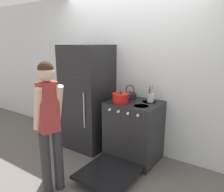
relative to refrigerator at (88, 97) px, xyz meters
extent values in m
plane|color=#5B5654|center=(0.58, 0.34, -0.86)|extent=(14.00, 14.00, 0.00)
cube|color=silver|center=(0.58, 0.37, 0.41)|extent=(10.00, 0.06, 2.55)
cube|color=black|center=(0.00, 0.00, 0.00)|extent=(0.70, 0.68, 1.72)
cube|color=#2D2D2D|center=(0.00, -0.34, 0.38)|extent=(0.69, 0.01, 0.01)
cylinder|color=#B2B5BA|center=(0.22, -0.35, -0.10)|extent=(0.02, 0.02, 0.55)
cube|color=#232326|center=(0.88, 0.02, -0.41)|extent=(0.74, 0.63, 0.91)
cube|color=black|center=(0.88, 0.02, 0.04)|extent=(0.72, 0.62, 0.02)
cube|color=black|center=(0.88, -0.27, -0.42)|extent=(0.64, 0.05, 0.69)
cylinder|color=black|center=(0.71, -0.11, 0.04)|extent=(0.20, 0.20, 0.01)
cylinder|color=black|center=(1.04, -0.11, 0.04)|extent=(0.20, 0.20, 0.01)
cylinder|color=black|center=(0.71, 0.15, 0.04)|extent=(0.20, 0.20, 0.01)
cylinder|color=black|center=(1.04, 0.15, 0.04)|extent=(0.20, 0.20, 0.01)
cylinder|color=silver|center=(0.66, -0.31, -0.02)|extent=(0.04, 0.02, 0.04)
cylinder|color=silver|center=(0.80, -0.31, -0.02)|extent=(0.04, 0.02, 0.04)
cylinder|color=silver|center=(0.95, -0.31, -0.02)|extent=(0.04, 0.02, 0.04)
cylinder|color=silver|center=(1.10, -0.31, -0.02)|extent=(0.04, 0.02, 0.04)
cube|color=black|center=(0.88, -0.66, -0.74)|extent=(0.68, 0.73, 0.04)
cube|color=#99999E|center=(0.88, -0.06, -0.45)|extent=(0.60, 0.35, 0.01)
cylinder|color=red|center=(0.71, -0.11, 0.10)|extent=(0.23, 0.23, 0.11)
cylinder|color=red|center=(0.71, -0.11, 0.17)|extent=(0.24, 0.24, 0.02)
sphere|color=black|center=(0.71, -0.11, 0.19)|extent=(0.03, 0.03, 0.03)
cylinder|color=red|center=(0.58, -0.11, 0.14)|extent=(0.03, 0.02, 0.02)
cylinder|color=red|center=(0.84, -0.11, 0.14)|extent=(0.03, 0.02, 0.02)
cylinder|color=black|center=(0.72, 0.15, 0.09)|extent=(0.20, 0.20, 0.09)
cone|color=black|center=(0.72, 0.15, 0.14)|extent=(0.19, 0.19, 0.02)
sphere|color=black|center=(0.72, 0.15, 0.17)|extent=(0.02, 0.02, 0.02)
cone|color=black|center=(0.82, 0.15, 0.10)|extent=(0.11, 0.03, 0.09)
torus|color=black|center=(0.72, 0.15, 0.19)|extent=(0.15, 0.01, 0.15)
cylinder|color=silver|center=(1.06, 0.15, 0.11)|extent=(0.10, 0.10, 0.12)
cylinder|color=#9E7547|center=(1.08, 0.14, 0.19)|extent=(0.04, 0.05, 0.23)
cylinder|color=#232326|center=(1.04, 0.15, 0.16)|extent=(0.02, 0.03, 0.17)
cylinder|color=#B2B5BA|center=(1.05, 0.16, 0.17)|extent=(0.03, 0.03, 0.20)
cylinder|color=#4C4C51|center=(1.06, 0.13, 0.18)|extent=(0.03, 0.02, 0.22)
cylinder|color=#2D2D30|center=(0.41, -1.27, -0.48)|extent=(0.11, 0.11, 0.77)
cylinder|color=#2D2D30|center=(0.47, -1.12, -0.48)|extent=(0.11, 0.11, 0.77)
cube|color=#9E3333|center=(0.44, -1.19, 0.20)|extent=(0.19, 0.24, 0.58)
cylinder|color=beige|center=(0.40, -1.31, 0.20)|extent=(0.24, 0.15, 0.51)
cylinder|color=beige|center=(0.48, -1.08, 0.20)|extent=(0.24, 0.15, 0.51)
sphere|color=beige|center=(0.44, -1.19, 0.58)|extent=(0.19, 0.19, 0.19)
sphere|color=#382314|center=(0.44, -1.19, 0.63)|extent=(0.17, 0.17, 0.17)
camera|label=1|loc=(2.32, -2.72, 0.91)|focal=35.00mm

